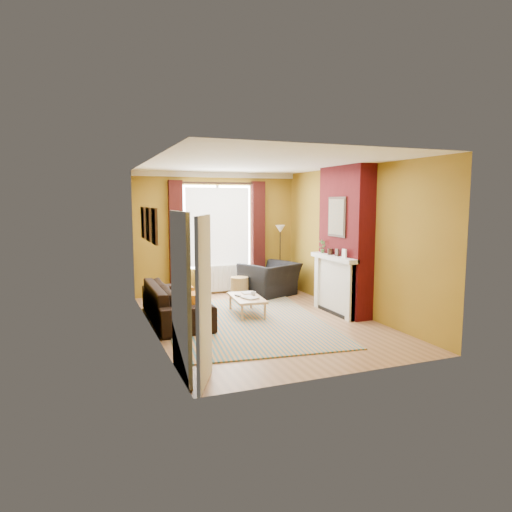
% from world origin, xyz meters
% --- Properties ---
extents(ground, '(5.50, 5.50, 0.00)m').
position_xyz_m(ground, '(0.00, 0.00, 0.00)').
color(ground, brown).
rests_on(ground, ground).
extents(room_walls, '(3.82, 5.54, 2.83)m').
position_xyz_m(room_walls, '(0.64, 0.27, 1.39)').
color(room_walls, olive).
rests_on(room_walls, ground).
extents(striped_rug, '(3.14, 4.06, 0.02)m').
position_xyz_m(striped_rug, '(-0.30, -0.02, 0.01)').
color(striped_rug, '#2F6983').
rests_on(striped_rug, ground).
extents(sofa, '(0.91, 2.30, 0.67)m').
position_xyz_m(sofa, '(-1.42, 0.60, 0.34)').
color(sofa, black).
rests_on(sofa, ground).
extents(armchair, '(1.46, 1.39, 0.75)m').
position_xyz_m(armchair, '(1.01, 1.98, 0.38)').
color(armchair, black).
rests_on(armchair, ground).
extents(coffee_table, '(0.63, 1.10, 0.35)m').
position_xyz_m(coffee_table, '(-0.09, 0.49, 0.32)').
color(coffee_table, tan).
rests_on(coffee_table, ground).
extents(wicker_stool, '(0.43, 0.43, 0.49)m').
position_xyz_m(wicker_stool, '(0.24, 1.86, 0.25)').
color(wicker_stool, olive).
rests_on(wicker_stool, ground).
extents(floor_lamp, '(0.28, 0.28, 1.58)m').
position_xyz_m(floor_lamp, '(1.45, 2.40, 1.24)').
color(floor_lamp, black).
rests_on(floor_lamp, ground).
extents(book_a, '(0.32, 0.37, 0.03)m').
position_xyz_m(book_a, '(-0.20, 0.29, 0.37)').
color(book_a, '#999999').
rests_on(book_a, coffee_table).
extents(book_b, '(0.20, 0.26, 0.02)m').
position_xyz_m(book_b, '(-0.08, 0.80, 0.36)').
color(book_b, '#999999').
rests_on(book_b, coffee_table).
extents(mug, '(0.14, 0.14, 0.09)m').
position_xyz_m(mug, '(0.03, 0.47, 0.40)').
color(mug, '#999999').
rests_on(mug, coffee_table).
extents(tv_remote, '(0.08, 0.16, 0.02)m').
position_xyz_m(tv_remote, '(-0.24, 0.59, 0.36)').
color(tv_remote, '#28282A').
rests_on(tv_remote, coffee_table).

